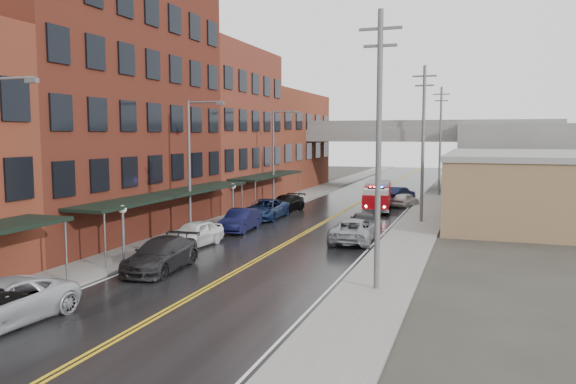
% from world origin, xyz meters
% --- Properties ---
extents(road, '(11.00, 160.00, 0.02)m').
position_xyz_m(road, '(0.00, 30.00, 0.01)').
color(road, black).
rests_on(road, ground).
extents(sidewalk_left, '(3.00, 160.00, 0.15)m').
position_xyz_m(sidewalk_left, '(-7.30, 30.00, 0.07)').
color(sidewalk_left, slate).
rests_on(sidewalk_left, ground).
extents(sidewalk_right, '(3.00, 160.00, 0.15)m').
position_xyz_m(sidewalk_right, '(7.30, 30.00, 0.07)').
color(sidewalk_right, slate).
rests_on(sidewalk_right, ground).
extents(curb_left, '(0.30, 160.00, 0.15)m').
position_xyz_m(curb_left, '(-5.65, 30.00, 0.07)').
color(curb_left, gray).
rests_on(curb_left, ground).
extents(curb_right, '(0.30, 160.00, 0.15)m').
position_xyz_m(curb_right, '(5.65, 30.00, 0.07)').
color(curb_right, gray).
rests_on(curb_right, ground).
extents(brick_building_b, '(9.00, 20.00, 18.00)m').
position_xyz_m(brick_building_b, '(-13.30, 23.00, 9.00)').
color(brick_building_b, '#502015').
rests_on(brick_building_b, ground).
extents(brick_building_c, '(9.00, 15.00, 15.00)m').
position_xyz_m(brick_building_c, '(-13.30, 40.50, 7.50)').
color(brick_building_c, maroon).
rests_on(brick_building_c, ground).
extents(brick_building_far, '(9.00, 20.00, 12.00)m').
position_xyz_m(brick_building_far, '(-13.30, 58.00, 6.00)').
color(brick_building_far, brown).
rests_on(brick_building_far, ground).
extents(tan_building, '(14.00, 22.00, 5.00)m').
position_xyz_m(tan_building, '(16.00, 40.00, 2.50)').
color(tan_building, olive).
rests_on(tan_building, ground).
extents(right_far_block, '(18.00, 30.00, 8.00)m').
position_xyz_m(right_far_block, '(18.00, 70.00, 4.00)').
color(right_far_block, slate).
rests_on(right_far_block, ground).
extents(awning_1, '(2.60, 18.00, 3.09)m').
position_xyz_m(awning_1, '(-7.49, 23.00, 2.99)').
color(awning_1, black).
rests_on(awning_1, ground).
extents(awning_2, '(2.60, 13.00, 3.09)m').
position_xyz_m(awning_2, '(-7.49, 40.50, 2.99)').
color(awning_2, black).
rests_on(awning_2, ground).
extents(globe_lamp_1, '(0.44, 0.44, 3.12)m').
position_xyz_m(globe_lamp_1, '(-6.40, 16.00, 2.31)').
color(globe_lamp_1, '#59595B').
rests_on(globe_lamp_1, ground).
extents(globe_lamp_2, '(0.44, 0.44, 3.12)m').
position_xyz_m(globe_lamp_2, '(-6.40, 30.00, 2.31)').
color(globe_lamp_2, '#59595B').
rests_on(globe_lamp_2, ground).
extents(street_lamp_1, '(2.64, 0.22, 9.00)m').
position_xyz_m(street_lamp_1, '(-6.55, 24.00, 5.19)').
color(street_lamp_1, '#59595B').
rests_on(street_lamp_1, ground).
extents(street_lamp_2, '(2.64, 0.22, 9.00)m').
position_xyz_m(street_lamp_2, '(-6.55, 40.00, 5.19)').
color(street_lamp_2, '#59595B').
rests_on(street_lamp_2, ground).
extents(utility_pole_0, '(1.80, 0.24, 12.00)m').
position_xyz_m(utility_pole_0, '(7.20, 15.00, 6.31)').
color(utility_pole_0, '#59595B').
rests_on(utility_pole_0, ground).
extents(utility_pole_1, '(1.80, 0.24, 12.00)m').
position_xyz_m(utility_pole_1, '(7.20, 35.00, 6.31)').
color(utility_pole_1, '#59595B').
rests_on(utility_pole_1, ground).
extents(utility_pole_2, '(1.80, 0.24, 12.00)m').
position_xyz_m(utility_pole_2, '(7.20, 55.00, 6.31)').
color(utility_pole_2, '#59595B').
rests_on(utility_pole_2, ground).
extents(overpass, '(40.00, 10.00, 7.50)m').
position_xyz_m(overpass, '(0.00, 62.00, 5.99)').
color(overpass, slate).
rests_on(overpass, ground).
extents(fire_truck, '(3.48, 7.27, 2.57)m').
position_xyz_m(fire_truck, '(2.80, 40.84, 1.40)').
color(fire_truck, '#B60810').
rests_on(fire_truck, ground).
extents(parked_car_left_3, '(2.61, 5.64, 1.59)m').
position_xyz_m(parked_car_left_3, '(-3.74, 15.35, 0.80)').
color(parked_car_left_3, black).
rests_on(parked_car_left_3, ground).
extents(parked_car_left_4, '(2.26, 4.79, 1.58)m').
position_xyz_m(parked_car_left_4, '(-5.00, 21.20, 0.79)').
color(parked_car_left_4, white).
rests_on(parked_car_left_4, ground).
extents(parked_car_left_5, '(1.94, 4.86, 1.57)m').
position_xyz_m(parked_car_left_5, '(-4.57, 27.20, 0.79)').
color(parked_car_left_5, black).
rests_on(parked_car_left_5, ground).
extents(parked_car_left_6, '(2.83, 5.80, 1.59)m').
position_xyz_m(parked_car_left_6, '(-5.00, 33.20, 0.79)').
color(parked_car_left_6, '#132349').
rests_on(parked_car_left_6, ground).
extents(parked_car_left_7, '(2.59, 5.28, 1.48)m').
position_xyz_m(parked_car_left_7, '(-4.84, 37.80, 0.74)').
color(parked_car_left_7, black).
rests_on(parked_car_left_7, ground).
extents(parked_car_right_0, '(2.91, 5.73, 1.55)m').
position_xyz_m(parked_car_right_0, '(3.88, 25.74, 0.77)').
color(parked_car_right_0, gray).
rests_on(parked_car_right_0, ground).
extents(parked_car_right_1, '(2.92, 5.10, 1.39)m').
position_xyz_m(parked_car_right_1, '(3.75, 29.80, 0.70)').
color(parked_car_right_1, black).
rests_on(parked_car_right_1, ground).
extents(parked_car_right_2, '(2.62, 4.21, 1.34)m').
position_xyz_m(parked_car_right_2, '(4.75, 44.77, 0.67)').
color(parked_car_right_2, silver).
rests_on(parked_car_right_2, ground).
extents(parked_car_right_3, '(3.08, 5.19, 1.62)m').
position_xyz_m(parked_car_right_3, '(3.68, 47.80, 0.81)').
color(parked_car_right_3, black).
rests_on(parked_car_right_3, ground).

